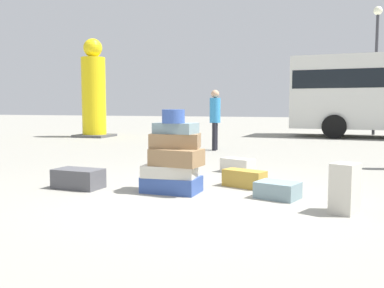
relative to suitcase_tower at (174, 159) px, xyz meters
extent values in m
plane|color=gray|center=(0.40, -0.26, -0.49)|extent=(80.00, 80.00, 0.00)
cube|color=#334F99|center=(-0.03, -0.01, -0.37)|extent=(0.82, 0.53, 0.23)
cube|color=beige|center=(-0.04, -0.03, -0.18)|extent=(0.77, 0.50, 0.17)
cube|color=olive|center=(0.07, -0.06, 0.03)|extent=(0.75, 0.52, 0.24)
cube|color=olive|center=(0.00, 0.08, 0.25)|extent=(0.76, 0.55, 0.21)
cube|color=gray|center=(0.00, 0.08, 0.43)|extent=(0.62, 0.42, 0.15)
cylinder|color=#334F99|center=(0.01, -0.02, 0.61)|extent=(0.32, 0.32, 0.19)
cube|color=gray|center=(1.47, 0.05, -0.38)|extent=(0.64, 0.55, 0.22)
cube|color=#4C4C51|center=(-1.47, -0.17, -0.34)|extent=(0.75, 0.47, 0.29)
cube|color=beige|center=(2.30, -0.50, -0.20)|extent=(0.37, 0.39, 0.58)
cube|color=#B28C33|center=(0.90, 0.69, -0.36)|extent=(0.71, 0.49, 0.26)
cube|color=beige|center=(0.52, 2.03, -0.35)|extent=(0.68, 0.53, 0.26)
cylinder|color=black|center=(-0.88, 5.78, -0.10)|extent=(0.12, 0.12, 0.77)
cylinder|color=black|center=(-0.87, 5.56, -0.10)|extent=(0.12, 0.12, 0.77)
cylinder|color=#338CCC|center=(-0.88, 5.67, 0.62)|extent=(0.30, 0.30, 0.69)
sphere|color=tan|center=(-0.88, 5.67, 1.08)|extent=(0.22, 0.22, 0.22)
cylinder|color=yellow|center=(-6.70, 9.04, 1.07)|extent=(0.93, 0.93, 3.11)
sphere|color=yellow|center=(-6.70, 9.04, 2.99)|extent=(0.73, 0.73, 0.73)
cube|color=#4C4C4C|center=(-6.70, 9.04, -0.44)|extent=(1.31, 1.31, 0.10)
cylinder|color=black|center=(2.54, 13.52, -0.04)|extent=(0.92, 0.32, 0.90)
cylinder|color=black|center=(2.35, 11.03, -0.04)|extent=(0.92, 0.32, 0.90)
cylinder|color=#333338|center=(3.98, 13.71, 2.03)|extent=(0.12, 0.12, 5.04)
sphere|color=#F2F2CC|center=(3.98, 13.71, 4.67)|extent=(0.36, 0.36, 0.36)
camera|label=1|loc=(2.07, -5.59, 0.76)|focal=39.23mm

